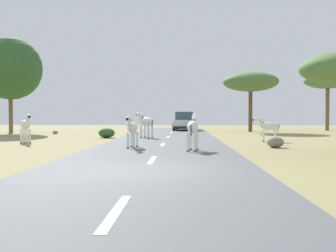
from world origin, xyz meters
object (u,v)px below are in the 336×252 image
at_px(zebra_4, 268,127).
at_px(zebra_3, 146,122).
at_px(tree_4, 328,81).
at_px(rock_1, 275,142).
at_px(tree_2, 251,82).
at_px(zebra_1, 26,125).
at_px(rock_3, 55,132).
at_px(zebra_2, 193,128).
at_px(zebra_0, 132,128).
at_px(tree_0, 10,69).
at_px(car_0, 185,122).
at_px(bush_0, 107,133).

bearing_deg(zebra_4, zebra_3, 79.05).
bearing_deg(tree_4, rock_1, -117.27).
xyz_separation_m(tree_2, rock_1, (-1.82, -15.79, -4.13)).
height_order(zebra_1, rock_3, zebra_1).
relative_size(zebra_2, tree_2, 0.31).
distance_m(zebra_0, tree_0, 18.96).
distance_m(car_0, rock_1, 18.51).
height_order(tree_4, bush_0, tree_4).
bearing_deg(bush_0, rock_1, -36.61).
distance_m(tree_0, bush_0, 12.33).
height_order(zebra_4, bush_0, zebra_4).
distance_m(zebra_2, zebra_4, 7.01).
bearing_deg(rock_3, rock_1, -38.63).
bearing_deg(zebra_0, tree_2, -110.06).
bearing_deg(tree_2, zebra_4, -96.16).
xyz_separation_m(zebra_4, tree_4, (9.17, 15.18, 3.91)).
bearing_deg(car_0, zebra_1, 66.54).
height_order(zebra_0, rock_3, zebra_0).
height_order(zebra_3, bush_0, zebra_3).
xyz_separation_m(car_0, tree_0, (-14.42, -5.08, 4.46)).
distance_m(car_0, bush_0, 12.46).
relative_size(zebra_0, zebra_3, 0.91).
xyz_separation_m(zebra_4, rock_1, (-0.51, -3.60, -0.58)).
height_order(zebra_3, rock_1, zebra_3).
bearing_deg(tree_4, zebra_1, -142.75).
bearing_deg(zebra_2, zebra_0, 166.39).
distance_m(zebra_2, bush_0, 10.20).
bearing_deg(tree_2, zebra_1, -135.80).
relative_size(zebra_1, zebra_2, 0.98).
bearing_deg(zebra_4, zebra_0, 132.19).
distance_m(zebra_0, rock_1, 6.39).
bearing_deg(bush_0, zebra_2, -58.62).
xyz_separation_m(zebra_0, tree_4, (15.97, 19.71, 3.83)).
bearing_deg(car_0, zebra_2, 94.67).
distance_m(bush_0, rock_3, 6.71).
bearing_deg(zebra_1, zebra_0, 117.74).
xyz_separation_m(tree_4, rock_1, (-9.68, -18.77, -4.49)).
bearing_deg(rock_1, tree_2, 83.41).
relative_size(zebra_3, zebra_4, 1.14).
bearing_deg(zebra_0, rock_1, -165.76).
distance_m(zebra_0, zebra_3, 6.99).
bearing_deg(rock_1, rock_3, 141.37).
bearing_deg(car_0, bush_0, 69.99).
xyz_separation_m(zebra_0, zebra_4, (6.80, 4.53, -0.08)).
xyz_separation_m(zebra_2, bush_0, (-5.30, 8.69, -0.64)).
bearing_deg(zebra_2, bush_0, 130.17).
bearing_deg(zebra_4, tree_0, 72.08).
bearing_deg(tree_4, bush_0, -147.15).
height_order(tree_0, bush_0, tree_0).
xyz_separation_m(zebra_2, car_0, (-0.24, 20.06, -0.11)).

